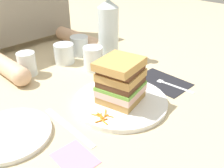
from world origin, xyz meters
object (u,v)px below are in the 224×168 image
(juice_glass, at_px, (93,60))
(empty_tumbler_0, at_px, (27,64))
(napkin_dark, at_px, (162,82))
(empty_tumbler_1, at_px, (64,53))
(empty_tumbler_2, at_px, (79,46))
(sandwich, at_px, (120,81))
(napkin_pink, at_px, (75,158))
(fork, at_px, (168,83))
(water_bottle, at_px, (108,29))
(main_plate, at_px, (120,102))
(side_plate, at_px, (10,134))
(knife, at_px, (70,128))

(juice_glass, height_order, empty_tumbler_0, juice_glass)
(napkin_dark, relative_size, juice_glass, 2.02)
(empty_tumbler_1, bearing_deg, empty_tumbler_2, 12.36)
(juice_glass, distance_m, empty_tumbler_0, 0.23)
(napkin_dark, distance_m, empty_tumbler_1, 0.38)
(sandwich, height_order, napkin_dark, sandwich)
(sandwich, height_order, napkin_pink, sandwich)
(fork, xyz_separation_m, empty_tumbler_1, (-0.13, 0.38, 0.03))
(juice_glass, xyz_separation_m, empty_tumbler_0, (-0.18, 0.13, 0.00))
(napkin_dark, bearing_deg, fork, -85.13)
(empty_tumbler_2, distance_m, napkin_pink, 0.57)
(fork, relative_size, napkin_pink, 1.78)
(water_bottle, bearing_deg, empty_tumbler_1, 148.34)
(main_plate, distance_m, sandwich, 0.07)
(napkin_dark, bearing_deg, empty_tumbler_1, 110.15)
(water_bottle, distance_m, side_plate, 0.52)
(napkin_dark, xyz_separation_m, water_bottle, (0.02, 0.27, 0.12))
(knife, relative_size, empty_tumbler_0, 2.50)
(sandwich, bearing_deg, main_plate, 16.87)
(fork, xyz_separation_m, juice_glass, (-0.10, 0.25, 0.03))
(sandwich, xyz_separation_m, empty_tumbler_1, (0.06, 0.34, -0.04))
(fork, distance_m, empty_tumbler_2, 0.40)
(juice_glass, distance_m, napkin_pink, 0.43)
(knife, distance_m, empty_tumbler_1, 0.40)
(water_bottle, relative_size, empty_tumbler_0, 3.32)
(empty_tumbler_2, bearing_deg, side_plate, -148.11)
(main_plate, bearing_deg, sandwich, -163.13)
(empty_tumbler_2, relative_size, napkin_pink, 0.81)
(main_plate, xyz_separation_m, empty_tumbler_2, (0.15, 0.36, 0.03))
(empty_tumbler_0, bearing_deg, napkin_pink, -107.11)
(main_plate, xyz_separation_m, sandwich, (-0.00, -0.00, 0.07))
(knife, bearing_deg, water_bottle, 32.52)
(main_plate, relative_size, fork, 1.60)
(side_plate, bearing_deg, napkin_dark, -12.81)
(main_plate, distance_m, empty_tumbler_2, 0.39)
(fork, bearing_deg, water_bottle, 87.30)
(knife, relative_size, side_plate, 1.03)
(main_plate, height_order, knife, main_plate)
(knife, bearing_deg, napkin_dark, -4.68)
(fork, distance_m, juice_glass, 0.27)
(empty_tumbler_2, bearing_deg, knife, -132.27)
(empty_tumbler_0, xyz_separation_m, napkin_pink, (-0.13, -0.42, -0.04))
(juice_glass, bearing_deg, napkin_pink, -137.11)
(water_bottle, bearing_deg, sandwich, -129.42)
(water_bottle, bearing_deg, main_plate, -129.33)
(main_plate, xyz_separation_m, water_bottle, (0.21, 0.25, 0.11))
(empty_tumbler_0, distance_m, napkin_pink, 0.44)
(empty_tumbler_0, bearing_deg, empty_tumbler_2, 2.96)
(fork, height_order, empty_tumbler_1, empty_tumbler_1)
(napkin_dark, bearing_deg, knife, 175.32)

